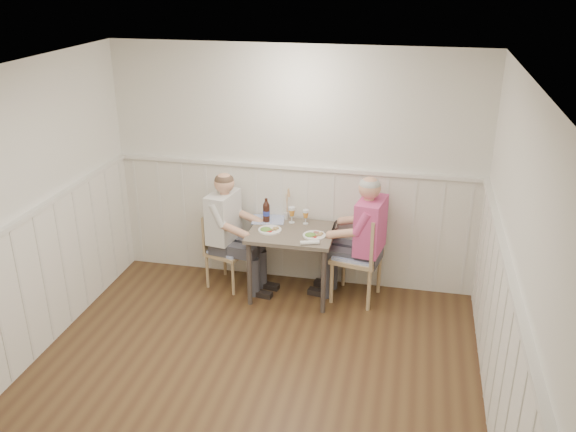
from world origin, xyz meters
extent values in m
plane|color=#472E1A|center=(0.00, 0.00, 0.00)|extent=(4.50, 4.50, 0.00)
cube|color=silver|center=(0.00, 2.25, 1.30)|extent=(4.00, 0.04, 2.60)
cube|color=silver|center=(2.00, 0.00, 1.30)|extent=(0.04, 4.50, 2.60)
cube|color=white|center=(0.00, 0.00, 2.59)|extent=(4.00, 4.50, 0.02)
cube|color=beige|center=(0.00, 2.23, 0.65)|extent=(3.98, 0.03, 1.30)
cube|color=beige|center=(-1.99, 0.00, 0.65)|extent=(0.03, 4.48, 1.30)
cube|color=beige|center=(1.99, 0.00, 0.65)|extent=(0.03, 4.48, 1.30)
cube|color=silver|center=(0.00, 2.22, 1.32)|extent=(3.98, 0.06, 0.04)
cube|color=silver|center=(1.97, 0.00, 1.32)|extent=(0.06, 4.48, 0.04)
cube|color=brown|center=(0.06, 1.84, 0.73)|extent=(0.88, 0.70, 0.04)
cylinder|color=#3F3833|center=(-0.33, 1.54, 0.35)|extent=(0.05, 0.05, 0.71)
cylinder|color=#3F3833|center=(-0.33, 2.14, 0.35)|extent=(0.05, 0.05, 0.71)
cylinder|color=#3F3833|center=(0.45, 1.54, 0.35)|extent=(0.05, 0.05, 0.71)
cylinder|color=#3F3833|center=(0.45, 2.14, 0.35)|extent=(0.05, 0.05, 0.71)
cube|color=#9E816A|center=(0.74, 1.92, 0.48)|extent=(0.55, 0.55, 0.04)
cube|color=#4C67BB|center=(0.74, 1.92, 0.52)|extent=(0.49, 0.49, 0.03)
cube|color=#9E816A|center=(0.95, 1.88, 0.75)|extent=(0.12, 0.47, 0.49)
cylinder|color=#9E816A|center=(0.90, 1.68, 0.23)|extent=(0.04, 0.04, 0.46)
cylinder|color=#9E816A|center=(0.50, 1.75, 0.23)|extent=(0.04, 0.04, 0.46)
cylinder|color=#9E816A|center=(0.97, 2.08, 0.23)|extent=(0.04, 0.04, 0.46)
cylinder|color=#9E816A|center=(0.58, 2.15, 0.23)|extent=(0.04, 0.04, 0.46)
cube|color=#9E816A|center=(-0.67, 1.90, 0.41)|extent=(0.49, 0.49, 0.04)
cube|color=#4C67BB|center=(-0.67, 1.90, 0.44)|extent=(0.44, 0.44, 0.03)
cube|color=#9E816A|center=(-0.84, 1.95, 0.63)|extent=(0.14, 0.39, 0.42)
cylinder|color=#9E816A|center=(-0.78, 2.11, 0.19)|extent=(0.03, 0.03, 0.39)
cylinder|color=#9E816A|center=(-0.46, 2.01, 0.19)|extent=(0.03, 0.03, 0.39)
cylinder|color=#9E816A|center=(-0.88, 1.79, 0.19)|extent=(0.03, 0.03, 0.39)
cylinder|color=#9E816A|center=(-0.55, 1.69, 0.19)|extent=(0.03, 0.03, 0.39)
cube|color=#3F3F47|center=(0.85, 1.90, 0.23)|extent=(0.51, 0.48, 0.46)
cube|color=#3F3F47|center=(0.65, 1.93, 0.52)|extent=(0.48, 0.43, 0.13)
cube|color=#D14C85|center=(0.85, 1.90, 0.86)|extent=(0.32, 0.48, 0.56)
sphere|color=tan|center=(0.85, 1.90, 1.26)|extent=(0.22, 0.22, 0.22)
sphere|color=#A5A5A0|center=(0.85, 1.90, 1.30)|extent=(0.21, 0.21, 0.21)
cube|color=black|center=(0.48, 1.96, 0.87)|extent=(0.03, 0.07, 0.13)
cube|color=#3F3F47|center=(-0.68, 1.89, 0.22)|extent=(0.49, 0.46, 0.44)
cube|color=#3F3F47|center=(-0.49, 1.86, 0.50)|extent=(0.46, 0.41, 0.13)
cube|color=silver|center=(-0.68, 1.89, 0.82)|extent=(0.30, 0.46, 0.54)
sphere|color=tan|center=(-0.68, 1.89, 1.21)|extent=(0.21, 0.21, 0.21)
sphere|color=#4C3828|center=(-0.68, 1.89, 1.24)|extent=(0.20, 0.20, 0.20)
cylinder|color=white|center=(0.31, 1.76, 0.76)|extent=(0.24, 0.24, 0.02)
ellipsoid|color=#3F722D|center=(0.28, 1.73, 0.79)|extent=(0.12, 0.10, 0.04)
sphere|color=tan|center=(0.36, 1.77, 0.78)|extent=(0.03, 0.03, 0.03)
cube|color=brown|center=(0.33, 1.81, 0.77)|extent=(0.07, 0.04, 0.01)
cylinder|color=white|center=(0.38, 1.81, 0.78)|extent=(0.05, 0.05, 0.03)
cylinder|color=white|center=(-0.17, 1.80, 0.76)|extent=(0.25, 0.25, 0.02)
ellipsoid|color=#3F722D|center=(-0.20, 1.77, 0.79)|extent=(0.12, 0.10, 0.05)
sphere|color=tan|center=(-0.11, 1.81, 0.78)|extent=(0.03, 0.03, 0.03)
cylinder|color=silver|center=(0.16, 2.06, 0.75)|extent=(0.06, 0.06, 0.01)
cylinder|color=silver|center=(0.16, 2.06, 0.79)|extent=(0.01, 0.01, 0.07)
cone|color=orange|center=(0.16, 2.06, 0.85)|extent=(0.06, 0.06, 0.06)
cylinder|color=silver|center=(0.16, 2.06, 0.90)|extent=(0.06, 0.06, 0.03)
cylinder|color=silver|center=(0.01, 2.06, 0.75)|extent=(0.06, 0.06, 0.01)
cylinder|color=silver|center=(0.01, 2.06, 0.79)|extent=(0.01, 0.01, 0.08)
cone|color=orange|center=(0.01, 2.06, 0.86)|extent=(0.07, 0.07, 0.07)
cylinder|color=silver|center=(0.01, 2.06, 0.91)|extent=(0.07, 0.07, 0.03)
cylinder|color=black|center=(-0.26, 2.02, 0.85)|extent=(0.07, 0.07, 0.20)
cone|color=black|center=(-0.26, 2.02, 0.97)|extent=(0.07, 0.07, 0.05)
cylinder|color=black|center=(-0.26, 2.02, 1.00)|extent=(0.03, 0.03, 0.03)
cylinder|color=#2A3AA1|center=(-0.26, 2.02, 0.85)|extent=(0.08, 0.08, 0.05)
cylinder|color=white|center=(0.30, 1.56, 0.77)|extent=(0.19, 0.10, 0.04)
cylinder|color=silver|center=(-0.07, 2.13, 0.79)|extent=(0.04, 0.04, 0.08)
cylinder|color=tan|center=(-0.07, 2.13, 0.93)|extent=(0.02, 0.02, 0.26)
cone|color=tan|center=(-0.07, 2.13, 1.08)|extent=(0.04, 0.04, 0.09)
cube|color=#4C67BB|center=(-0.25, 2.08, 0.75)|extent=(0.39, 0.33, 0.01)
camera|label=1|loc=(1.25, -3.83, 3.33)|focal=38.00mm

